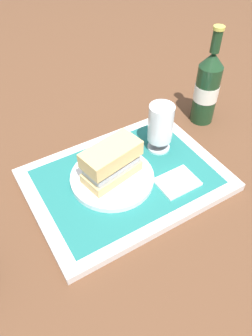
% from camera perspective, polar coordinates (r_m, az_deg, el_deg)
% --- Properties ---
extents(ground_plane, '(3.00, 3.00, 0.00)m').
position_cam_1_polar(ground_plane, '(0.77, -0.00, -2.60)').
color(ground_plane, brown).
extents(tray, '(0.44, 0.32, 0.02)m').
position_cam_1_polar(tray, '(0.76, -0.00, -2.10)').
color(tray, silver).
rests_on(tray, ground_plane).
extents(placemat, '(0.38, 0.27, 0.00)m').
position_cam_1_polar(placemat, '(0.76, -0.00, -1.56)').
color(placemat, '#1E6B66').
rests_on(placemat, tray).
extents(plate, '(0.19, 0.19, 0.01)m').
position_cam_1_polar(plate, '(0.74, -2.42, -1.70)').
color(plate, white).
rests_on(plate, placemat).
extents(sandwich, '(0.14, 0.09, 0.08)m').
position_cam_1_polar(sandwich, '(0.71, -2.34, 1.18)').
color(sandwich, tan).
rests_on(sandwich, plate).
extents(beer_glass, '(0.06, 0.06, 0.12)m').
position_cam_1_polar(beer_glass, '(0.79, 6.02, 7.22)').
color(beer_glass, silver).
rests_on(beer_glass, placemat).
extents(napkin_folded, '(0.09, 0.07, 0.01)m').
position_cam_1_polar(napkin_folded, '(0.75, 8.92, -2.43)').
color(napkin_folded, white).
rests_on(napkin_folded, placemat).
extents(beer_bottle, '(0.07, 0.07, 0.27)m').
position_cam_1_polar(beer_bottle, '(0.92, 13.94, 13.47)').
color(beer_bottle, '#19381E').
rests_on(beer_bottle, ground_plane).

